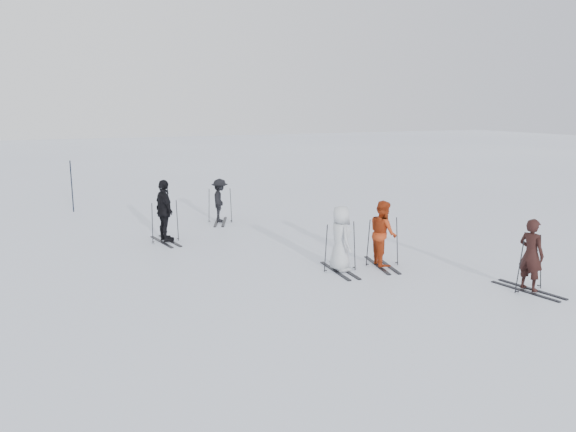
% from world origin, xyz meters
% --- Properties ---
extents(ground, '(120.00, 120.00, 0.00)m').
position_xyz_m(ground, '(0.00, 0.00, 0.00)').
color(ground, silver).
rests_on(ground, ground).
extents(skier_near_dark, '(0.47, 0.63, 1.59)m').
position_xyz_m(skier_near_dark, '(3.47, -4.26, 0.79)').
color(skier_near_dark, black).
rests_on(skier_near_dark, ground).
extents(skier_red, '(0.78, 0.91, 1.65)m').
position_xyz_m(skier_red, '(1.62, -1.28, 0.82)').
color(skier_red, '#9A3011').
rests_on(skier_red, ground).
extents(skier_grey, '(0.56, 0.82, 1.60)m').
position_xyz_m(skier_grey, '(0.40, -1.27, 0.80)').
color(skier_grey, '#B1B6BB').
rests_on(skier_grey, ground).
extents(skier_uphill_left, '(0.62, 1.14, 1.84)m').
position_xyz_m(skier_uphill_left, '(-2.92, 3.45, 0.92)').
color(skier_uphill_left, black).
rests_on(skier_uphill_left, ground).
extents(skier_uphill_far, '(0.86, 1.10, 1.50)m').
position_xyz_m(skier_uphill_far, '(-0.59, 5.54, 0.75)').
color(skier_uphill_far, black).
rests_on(skier_uphill_far, ground).
extents(skis_near_dark, '(1.84, 1.18, 1.25)m').
position_xyz_m(skis_near_dark, '(3.47, -4.26, 0.63)').
color(skis_near_dark, black).
rests_on(skis_near_dark, ground).
extents(skis_red, '(1.89, 1.26, 1.27)m').
position_xyz_m(skis_red, '(1.62, -1.28, 0.63)').
color(skis_red, black).
rests_on(skis_red, ground).
extents(skis_grey, '(1.78, 1.03, 1.25)m').
position_xyz_m(skis_grey, '(0.40, -1.27, 0.63)').
color(skis_grey, black).
rests_on(skis_grey, ground).
extents(skis_uphill_left, '(1.86, 1.19, 1.27)m').
position_xyz_m(skis_uphill_left, '(-2.92, 3.45, 0.63)').
color(skis_uphill_left, black).
rests_on(skis_uphill_left, ground).
extents(skis_uphill_far, '(1.90, 1.44, 1.23)m').
position_xyz_m(skis_uphill_far, '(-0.59, 5.54, 0.62)').
color(skis_uphill_far, black).
rests_on(skis_uphill_far, ground).
extents(piste_marker, '(0.06, 0.06, 1.96)m').
position_xyz_m(piste_marker, '(-5.17, 9.68, 0.98)').
color(piste_marker, black).
rests_on(piste_marker, ground).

